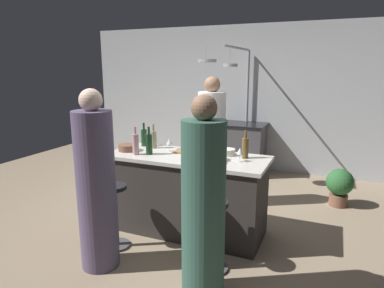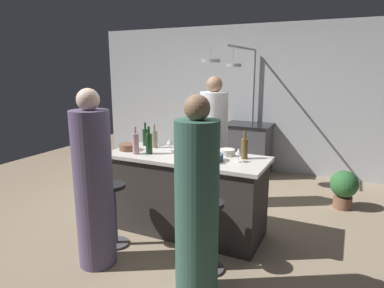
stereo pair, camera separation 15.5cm
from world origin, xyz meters
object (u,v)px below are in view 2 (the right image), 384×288
(stove_range, at_px, (247,149))
(wine_glass_by_chef, at_px, (239,152))
(guest_right, at_px, (197,208))
(wine_bottle_green, at_px, (145,137))
(mixing_bowl_ceramic, at_px, (227,152))
(guest_left, at_px, (94,186))
(pepper_mill, at_px, (204,154))
(chef, at_px, (213,147))
(mixing_bowl_wooden, at_px, (129,147))
(mixing_bowl_blue, at_px, (213,157))
(wine_glass_near_left_guest, at_px, (170,142))
(bar_stool_right, at_px, (209,233))
(wine_bottle_amber, at_px, (245,148))
(cutting_board, at_px, (189,151))
(potted_plant, at_px, (344,187))
(wine_glass_near_right_guest, at_px, (186,150))
(wine_bottle_rose, at_px, (136,143))
(wine_bottle_white, at_px, (155,139))
(wine_bottle_red, at_px, (149,143))

(stove_range, height_order, wine_glass_by_chef, wine_glass_by_chef)
(guest_right, relative_size, wine_bottle_green, 5.71)
(wine_glass_by_chef, xyz_separation_m, mixing_bowl_ceramic, (-0.19, 0.20, -0.07))
(guest_left, distance_m, pepper_mill, 1.10)
(chef, xyz_separation_m, mixing_bowl_wooden, (-0.71, -0.93, 0.13))
(mixing_bowl_blue, xyz_separation_m, mixing_bowl_ceramic, (0.07, 0.26, -0.00))
(wine_bottle_green, height_order, wine_glass_near_left_guest, wine_bottle_green)
(bar_stool_right, relative_size, wine_bottle_amber, 2.24)
(cutting_board, xyz_separation_m, pepper_mill, (0.35, -0.38, 0.10))
(wine_glass_near_left_guest, bearing_deg, wine_bottle_green, 165.27)
(guest_right, relative_size, mixing_bowl_blue, 7.57)
(wine_bottle_green, xyz_separation_m, wine_glass_by_chef, (1.28, -0.24, -0.01))
(wine_bottle_amber, height_order, wine_bottle_green, wine_bottle_amber)
(stove_range, relative_size, potted_plant, 1.71)
(potted_plant, bearing_deg, wine_bottle_green, -151.52)
(wine_bottle_amber, relative_size, wine_glass_near_left_guest, 2.07)
(cutting_board, distance_m, wine_glass_by_chef, 0.67)
(cutting_board, bearing_deg, wine_bottle_green, 172.55)
(potted_plant, distance_m, wine_glass_near_right_guest, 2.36)
(potted_plant, distance_m, wine_glass_by_chef, 1.93)
(wine_glass_near_right_guest, height_order, mixing_bowl_blue, wine_glass_near_right_guest)
(guest_right, height_order, wine_glass_near_right_guest, guest_right)
(chef, height_order, wine_bottle_amber, chef)
(cutting_board, height_order, mixing_bowl_wooden, mixing_bowl_wooden)
(guest_left, distance_m, guest_right, 1.06)
(wine_glass_near_left_guest, bearing_deg, guest_left, -100.48)
(wine_glass_near_left_guest, distance_m, mixing_bowl_wooden, 0.49)
(wine_bottle_rose, height_order, wine_bottle_white, wine_bottle_rose)
(guest_right, height_order, wine_bottle_amber, guest_right)
(cutting_board, height_order, pepper_mill, pepper_mill)
(wine_bottle_green, xyz_separation_m, mixing_bowl_wooden, (-0.05, -0.29, -0.07))
(guest_right, relative_size, mixing_bowl_wooden, 7.63)
(chef, height_order, guest_left, chef)
(wine_bottle_white, distance_m, wine_glass_near_left_guest, 0.25)
(pepper_mill, height_order, mixing_bowl_blue, pepper_mill)
(bar_stool_right, bearing_deg, wine_bottle_white, 142.97)
(wine_bottle_amber, distance_m, wine_glass_near_right_guest, 0.62)
(chef, relative_size, guest_left, 1.04)
(wine_bottle_red, bearing_deg, wine_bottle_green, 128.30)
(mixing_bowl_wooden, relative_size, mixing_bowl_ceramic, 1.29)
(guest_left, distance_m, wine_bottle_rose, 0.83)
(pepper_mill, xyz_separation_m, wine_bottle_white, (-0.83, 0.41, 0.01))
(guest_right, bearing_deg, wine_glass_near_right_guest, 121.32)
(stove_range, bearing_deg, wine_glass_by_chef, -76.17)
(mixing_bowl_ceramic, bearing_deg, wine_bottle_rose, -158.79)
(bar_stool_right, xyz_separation_m, guest_right, (0.04, -0.37, 0.40))
(wine_bottle_green, xyz_separation_m, wine_bottle_red, (0.27, -0.34, 0.01))
(wine_bottle_red, relative_size, wine_bottle_white, 1.08)
(guest_left, xyz_separation_m, cutting_board, (0.44, 1.11, 0.13))
(pepper_mill, relative_size, wine_bottle_green, 0.72)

